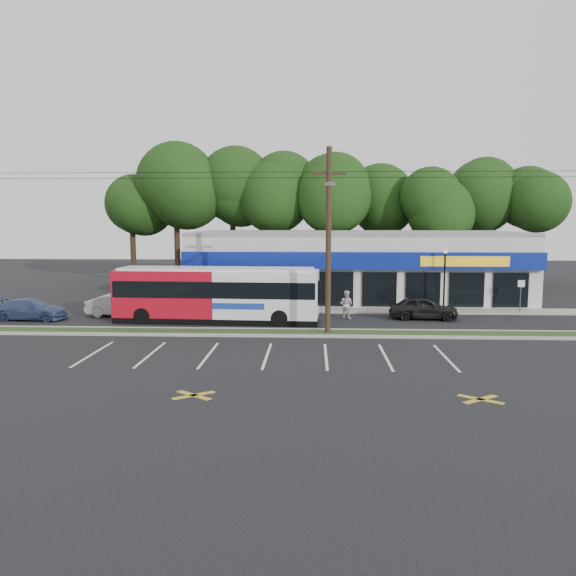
% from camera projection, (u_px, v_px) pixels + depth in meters
% --- Properties ---
extents(ground, '(120.00, 120.00, 0.00)m').
position_uv_depth(ground, '(271.00, 338.00, 29.65)').
color(ground, black).
rests_on(ground, ground).
extents(grass_strip, '(40.00, 1.60, 0.12)m').
position_uv_depth(grass_strip, '(273.00, 333.00, 30.64)').
color(grass_strip, '#2B3E19').
rests_on(grass_strip, ground).
extents(curb_south, '(40.00, 0.25, 0.14)m').
position_uv_depth(curb_south, '(272.00, 336.00, 29.79)').
color(curb_south, '#9E9E93').
rests_on(curb_south, ground).
extents(curb_north, '(40.00, 0.25, 0.14)m').
position_uv_depth(curb_north, '(274.00, 330.00, 31.48)').
color(curb_north, '#9E9E93').
rests_on(curb_north, ground).
extents(sidewalk, '(32.00, 2.20, 0.10)m').
position_uv_depth(sidewalk, '(354.00, 310.00, 38.35)').
color(sidewalk, '#9E9E93').
rests_on(sidewalk, ground).
extents(strip_mall, '(25.00, 12.55, 5.30)m').
position_uv_depth(strip_mall, '(355.00, 265.00, 44.87)').
color(strip_mall, beige).
rests_on(strip_mall, ground).
extents(utility_pole, '(50.00, 2.77, 10.00)m').
position_uv_depth(utility_pole, '(325.00, 235.00, 29.80)').
color(utility_pole, black).
rests_on(utility_pole, ground).
extents(lamp_post, '(0.30, 0.30, 4.25)m').
position_uv_depth(lamp_post, '(445.00, 273.00, 37.57)').
color(lamp_post, black).
rests_on(lamp_post, ground).
extents(sign_post, '(0.45, 0.10, 2.23)m').
position_uv_depth(sign_post, '(521.00, 290.00, 37.25)').
color(sign_post, '#59595E').
rests_on(sign_post, ground).
extents(tree_line, '(46.76, 6.76, 11.83)m').
position_uv_depth(tree_line, '(332.00, 197.00, 54.26)').
color(tree_line, black).
rests_on(tree_line, ground).
extents(metrobus, '(12.47, 3.21, 3.32)m').
position_uv_depth(metrobus, '(217.00, 293.00, 34.07)').
color(metrobus, '#B50D1F').
rests_on(metrobus, ground).
extents(car_dark, '(4.37, 2.09, 1.44)m').
position_uv_depth(car_dark, '(423.00, 308.00, 35.11)').
color(car_dark, black).
rests_on(car_dark, ground).
extents(car_silver, '(4.39, 1.64, 1.43)m').
position_uv_depth(car_silver, '(121.00, 305.00, 36.17)').
color(car_silver, '#989B9F').
rests_on(car_silver, ground).
extents(car_blue, '(4.58, 2.07, 1.30)m').
position_uv_depth(car_blue, '(31.00, 309.00, 34.94)').
color(car_blue, navy).
rests_on(car_blue, ground).
extents(pedestrian_a, '(0.69, 0.54, 1.67)m').
position_uv_depth(pedestrian_a, '(310.00, 301.00, 37.25)').
color(pedestrian_a, silver).
rests_on(pedestrian_a, ground).
extents(pedestrian_b, '(1.08, 0.99, 1.79)m').
position_uv_depth(pedestrian_b, '(346.00, 305.00, 35.30)').
color(pedestrian_b, beige).
rests_on(pedestrian_b, ground).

